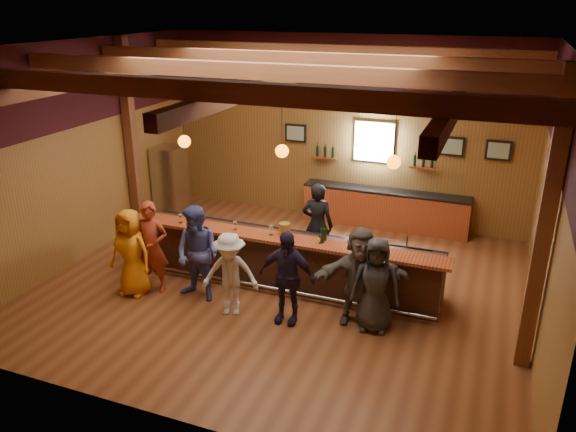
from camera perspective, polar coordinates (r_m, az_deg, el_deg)
The scene contains 27 objects.
room at distance 9.99m, azimuth -0.51°, elevation 9.53°, with size 9.04×9.00×4.52m.
bar_counter at distance 10.93m, azimuth -0.20°, elevation -4.33°, with size 6.30×1.07×1.11m.
back_bar_cabinet at distance 13.83m, azimuth 9.79°, elevation 0.75°, with size 4.00×0.52×0.95m.
window at distance 13.66m, azimuth 8.75°, elevation 7.47°, with size 0.95×0.09×0.95m.
framed_pictures at distance 13.49m, azimuth 12.36°, elevation 7.27°, with size 5.35×0.05×0.45m.
wine_shelves at distance 13.71m, azimuth 8.58°, elevation 5.67°, with size 3.00×0.18×0.30m.
pendant_lights at distance 10.06m, azimuth -0.62°, elevation 6.65°, with size 4.24×0.24×1.37m.
stainless_fridge at distance 14.62m, azimuth -11.85°, elevation 3.48°, with size 0.70×0.70×1.80m, color silver.
customer_orange at distance 10.81m, azimuth -15.67°, elevation -3.59°, with size 0.83×0.54×1.69m, color orange.
customer_redvest at distance 10.82m, azimuth -13.70°, elevation -3.11°, with size 0.65×0.43×1.78m, color #9A331C.
customer_denim at distance 10.34m, azimuth -9.16°, elevation -3.83°, with size 0.88×0.69×1.81m, color #464C8C.
customer_white at distance 9.84m, azimuth -5.90°, elevation -5.91°, with size 0.99×0.57×1.53m, color silver.
customer_navy at distance 9.53m, azimuth -0.17°, elevation -6.23°, with size 0.99×0.41×1.69m, color #221A35.
customer_brown at distance 9.58m, azimuth 7.29°, elevation -6.06°, with size 1.62×0.51×1.74m, color #514840.
customer_dark at distance 9.43m, azimuth 8.90°, elevation -6.91°, with size 0.81×0.53×1.66m, color #29292C.
bartender at distance 11.52m, azimuth 3.01°, elevation -0.92°, with size 0.66×0.43×1.80m, color black.
ice_bucket at distance 10.46m, azimuth -0.35°, elevation -1.33°, with size 0.21×0.21×0.23m, color olive.
bottle_a at distance 10.25m, azimuth 3.77°, elevation -1.84°, with size 0.07×0.07×0.31m.
bottle_b at distance 10.15m, azimuth 3.51°, elevation -1.94°, with size 0.08×0.08×0.36m.
glass_a at distance 11.69m, azimuth -13.77°, elevation 0.57°, with size 0.08×0.08×0.18m.
glass_b at distance 11.21m, azimuth -10.87°, elevation -0.02°, with size 0.09×0.09×0.20m.
glass_c at distance 11.10m, azimuth -9.25°, elevation -0.27°, with size 0.07×0.07×0.16m.
glass_d at distance 10.74m, azimuth -5.40°, elevation -0.75°, with size 0.08×0.08×0.18m.
glass_e at distance 10.44m, azimuth -1.75°, elevation -1.21°, with size 0.09×0.09×0.20m.
glass_f at distance 10.11m, azimuth 3.34°, elevation -2.10°, with size 0.08×0.08×0.18m.
glass_g at distance 10.03m, azimuth 7.97°, elevation -2.57°, with size 0.07×0.07×0.16m.
glass_h at distance 9.95m, azimuth 8.63°, elevation -2.78°, with size 0.07×0.07×0.17m.
Camera 1 is at (3.61, -9.04, 5.23)m, focal length 35.00 mm.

